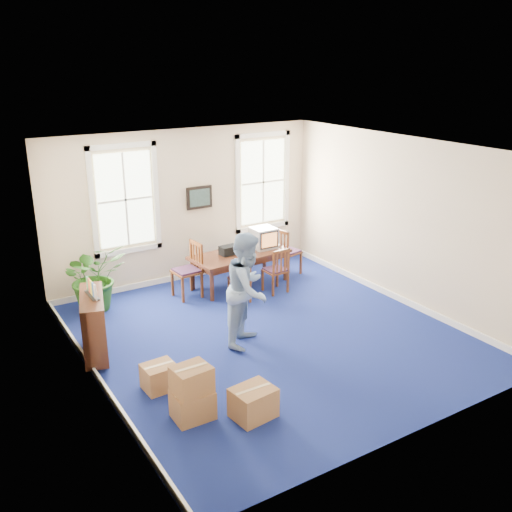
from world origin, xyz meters
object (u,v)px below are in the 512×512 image
chair_near_left (239,279)px  credenza (94,328)px  conference_table (240,269)px  cardboard_boxes (202,384)px  man (248,289)px  potted_plant (95,277)px  crt_tv (263,238)px

chair_near_left → credenza: credenza is taller
conference_table → cardboard_boxes: 4.54m
man → potted_plant: 3.22m
crt_tv → credenza: crt_tv is taller
credenza → potted_plant: (0.56, 1.79, 0.17)m
potted_plant → man: bearing=-56.7°
conference_table → crt_tv: bearing=-0.7°
chair_near_left → conference_table: bearing=-106.3°
man → crt_tv: bearing=13.1°
credenza → cardboard_boxes: credenza is taller
chair_near_left → cardboard_boxes: 3.73m
crt_tv → chair_near_left: size_ratio=0.59×
potted_plant → cardboard_boxes: potted_plant is taller
man → credenza: bearing=119.5°
conference_table → potted_plant: potted_plant is taller
chair_near_left → cardboard_boxes: chair_near_left is taller
crt_tv → chair_near_left: 1.36m
man → credenza: man is taller
man → chair_near_left: bearing=25.1°
chair_near_left → cardboard_boxes: size_ratio=0.64×
crt_tv → man: man is taller
crt_tv → chair_near_left: (-1.03, -0.75, -0.48)m
conference_table → crt_tv: 0.84m
chair_near_left → man: man is taller
chair_near_left → credenza: size_ratio=0.73×
cardboard_boxes → crt_tv: bearing=48.1°
credenza → conference_table: bearing=37.6°
chair_near_left → crt_tv: bearing=-129.3°
crt_tv → man: (-1.78, -2.34, 0.03)m
chair_near_left → credenza: 3.15m
potted_plant → chair_near_left: bearing=-23.4°
potted_plant → cardboard_boxes: size_ratio=0.93×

